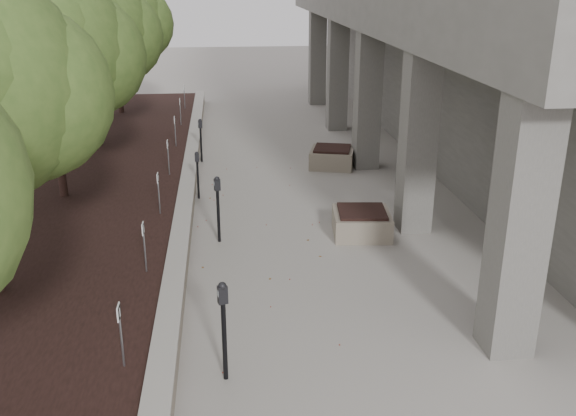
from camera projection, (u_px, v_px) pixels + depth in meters
ground at (296, 401)px, 8.74m from camera, size 90.00×90.00×0.00m
retaining_wall at (189, 185)px, 16.86m from camera, size 0.39×26.00×0.50m
planting_bed at (46, 191)px, 16.52m from camera, size 7.00×26.00×0.40m
crabapple_tree_3 at (50, 84)px, 14.64m from camera, size 4.60×4.00×5.44m
crabapple_tree_4 at (90, 58)px, 19.30m from camera, size 4.60×4.00×5.44m
crabapple_tree_5 at (115, 41)px, 23.96m from camera, size 4.60×4.00×5.44m
parking_sign_2 at (121, 336)px, 8.67m from camera, size 0.04×0.22×0.96m
parking_sign_3 at (145, 248)px, 11.46m from camera, size 0.04×0.22×0.96m
parking_sign_4 at (159, 194)px, 14.26m from camera, size 0.04×0.22×0.96m
parking_sign_5 at (168, 157)px, 17.06m from camera, size 0.04×0.22×0.96m
parking_sign_6 at (175, 131)px, 19.86m from camera, size 0.04×0.22×0.96m
parking_sign_7 at (180, 112)px, 22.65m from camera, size 0.04×0.22×0.96m
parking_sign_8 at (184, 97)px, 25.45m from camera, size 0.04×0.22×0.96m
parking_meter_2 at (224, 332)px, 8.96m from camera, size 0.18×0.15×1.56m
parking_meter_3 at (218, 209)px, 13.67m from camera, size 0.17×0.14×1.50m
parking_meter_4 at (198, 175)px, 16.37m from camera, size 0.13×0.10×1.27m
parking_meter_5 at (201, 140)px, 19.58m from camera, size 0.15×0.12×1.36m
planter_front at (362, 222)px, 14.21m from camera, size 1.37×1.37×0.58m
planter_back at (332, 157)px, 19.25m from camera, size 1.56×1.56×0.59m
berry_scatter at (264, 252)px, 13.38m from camera, size 3.30×14.10×0.02m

